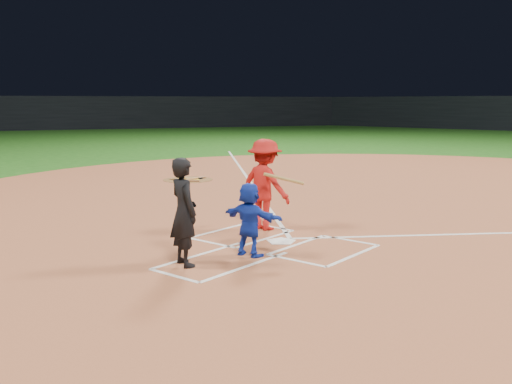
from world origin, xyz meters
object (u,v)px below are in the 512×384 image
Objects in this scene: home_plate at (281,241)px; batter_at_plate at (265,185)px; catcher at (249,219)px; on_deck_circle at (188,180)px; umpire at (184,212)px.

batter_at_plate is at bearing -36.03° from home_plate.
catcher is (0.16, -1.15, 0.64)m from home_plate.
home_plate is 0.35× the size of on_deck_circle.
on_deck_circle is at bearing -33.25° from home_plate.
home_plate is at bearing -84.92° from catcher.
catcher is at bearing 97.96° from home_plate.
umpire is (-0.46, -1.12, 0.24)m from catcher.
home_plate is at bearing -77.39° from umpire.
catcher is (7.86, -6.21, 0.64)m from on_deck_circle.
umpire is at bearing -78.02° from batter_at_plate.
on_deck_circle is 1.31× the size of catcher.
on_deck_circle is 10.45m from umpire.
batter_at_plate reaches higher than on_deck_circle.
catcher reaches higher than on_deck_circle.
catcher is 1.23m from umpire.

